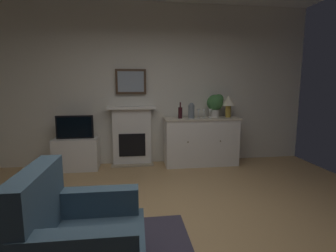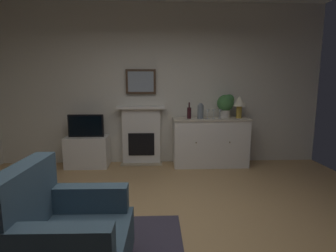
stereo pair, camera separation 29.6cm
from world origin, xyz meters
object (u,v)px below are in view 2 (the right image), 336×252
at_px(framed_picture, 141,82).
at_px(wine_bottle, 189,113).
at_px(tv_set, 86,126).
at_px(armchair, 64,236).
at_px(tv_cabinet, 88,152).
at_px(wine_glass_right, 220,112).
at_px(vase_decorative, 200,111).
at_px(fireplace_unit, 142,135).
at_px(table_lamp, 239,103).
at_px(wine_glass_center, 214,112).
at_px(sideboard_cabinet, 210,142).
at_px(wine_glass_left, 208,112).
at_px(potted_plant_small, 226,104).

height_order(framed_picture, wine_bottle, framed_picture).
height_order(tv_set, armchair, tv_set).
bearing_deg(framed_picture, tv_cabinet, -167.99).
bearing_deg(wine_glass_right, armchair, -122.82).
distance_m(vase_decorative, armchair, 3.21).
distance_m(fireplace_unit, vase_decorative, 1.19).
height_order(table_lamp, armchair, table_lamp).
relative_size(vase_decorative, tv_set, 0.45).
xyz_separation_m(wine_glass_center, vase_decorative, (-0.24, -0.02, 0.02)).
relative_size(fireplace_unit, vase_decorative, 3.91).
bearing_deg(framed_picture, vase_decorative, -14.28).
height_order(sideboard_cabinet, armchair, armchair).
bearing_deg(table_lamp, framed_picture, 172.89).
bearing_deg(framed_picture, wine_bottle, -16.86).
bearing_deg(armchair, tv_set, 101.78).
height_order(framed_picture, vase_decorative, framed_picture).
relative_size(fireplace_unit, wine_bottle, 3.79).
height_order(fireplace_unit, wine_glass_right, fireplace_unit).
xyz_separation_m(wine_glass_center, armchair, (-1.70, -2.81, -0.62)).
xyz_separation_m(wine_bottle, vase_decorative, (0.20, -0.01, 0.03)).
relative_size(framed_picture, sideboard_cabinet, 0.40).
distance_m(fireplace_unit, wine_bottle, 1.00).
xyz_separation_m(vase_decorative, tv_cabinet, (-2.05, 0.06, -0.74)).
relative_size(wine_glass_left, wine_glass_right, 1.00).
xyz_separation_m(fireplace_unit, wine_glass_right, (1.42, -0.22, 0.46)).
bearing_deg(armchair, vase_decorative, 62.51).
height_order(wine_bottle, tv_cabinet, wine_bottle).
bearing_deg(potted_plant_small, armchair, -123.79).
bearing_deg(tv_set, sideboard_cabinet, 0.21).
relative_size(wine_glass_left, wine_glass_center, 1.00).
distance_m(vase_decorative, tv_cabinet, 2.18).
bearing_deg(wine_glass_left, wine_glass_right, -0.41).
relative_size(table_lamp, tv_cabinet, 0.53).
distance_m(wine_bottle, vase_decorative, 0.20).
xyz_separation_m(wine_glass_right, vase_decorative, (-0.35, -0.01, 0.02)).
relative_size(sideboard_cabinet, vase_decorative, 4.89).
xyz_separation_m(tv_cabinet, tv_set, (0.00, -0.02, 0.48)).
height_order(wine_glass_center, tv_set, wine_glass_center).
bearing_deg(fireplace_unit, framed_picture, 90.00).
relative_size(tv_cabinet, armchair, 0.82).
bearing_deg(wine_glass_center, potted_plant_small, 17.80).
bearing_deg(table_lamp, armchair, -127.30).
height_order(table_lamp, vase_decorative, table_lamp).
xyz_separation_m(fireplace_unit, wine_glass_left, (1.20, -0.22, 0.46)).
distance_m(framed_picture, sideboard_cabinet, 1.69).
distance_m(tv_set, potted_plant_small, 2.55).
distance_m(wine_glass_center, potted_plant_small, 0.28).
relative_size(wine_glass_center, tv_set, 0.27).
distance_m(wine_glass_center, vase_decorative, 0.25).
bearing_deg(armchair, wine_glass_center, 58.88).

